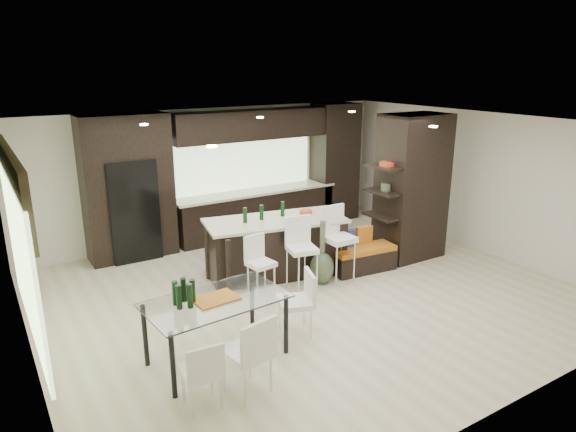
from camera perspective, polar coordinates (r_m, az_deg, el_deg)
ground at (r=8.39m, az=2.20°, el=-8.55°), size 8.00×8.00×0.00m
back_wall at (r=10.89m, az=-8.15°, el=4.72°), size 8.00×0.02×2.70m
left_wall at (r=6.65m, az=-27.63°, el=-4.85°), size 0.02×7.00×2.70m
right_wall at (r=10.63m, az=20.47°, el=3.53°), size 0.02×7.00×2.70m
ceiling at (r=7.64m, az=2.43°, el=10.09°), size 8.00×7.00×0.02m
window_left at (r=6.84m, az=-27.45°, el=-4.25°), size 0.04×3.20×1.90m
window_back at (r=11.07m, az=-5.26°, el=6.06°), size 3.40×0.04×1.20m
stone_accent at (r=6.60m, az=-28.23°, el=3.12°), size 0.08×3.00×0.80m
ceiling_spots at (r=7.85m, az=1.38°, el=10.13°), size 4.00×3.00×0.02m
back_cabinetry at (r=10.81m, az=-5.00°, el=4.73°), size 6.80×0.68×2.70m
refrigerator at (r=10.03m, az=-17.09°, el=0.75°), size 0.90×0.68×1.90m
partition_column at (r=9.84m, az=13.60°, el=3.13°), size 1.20×0.80×2.70m
kitchen_island at (r=8.95m, az=-1.40°, el=-3.42°), size 2.56×1.49×1.00m
stool_left at (r=8.00m, az=-3.01°, el=-6.58°), size 0.42×0.42×0.84m
stool_mid at (r=8.30m, az=1.55°, el=-5.14°), size 0.52×0.52×0.98m
stool_right at (r=8.68m, az=5.67°, el=-4.00°), size 0.46×0.46×1.04m
bench at (r=9.25m, az=8.35°, el=-4.73°), size 1.21×0.57×0.45m
floor_vase at (r=8.55m, az=3.82°, el=-4.07°), size 0.52×0.52×1.10m
dining_table at (r=6.55m, az=-7.89°, el=-12.39°), size 1.77×1.09×0.82m
chair_near at (r=5.91m, az=-4.59°, el=-15.35°), size 0.56×0.56×0.89m
chair_far at (r=5.79m, az=-9.61°, el=-17.08°), size 0.44×0.44×0.75m
chair_end at (r=7.03m, az=0.81°, el=-10.03°), size 0.57×0.57×0.83m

